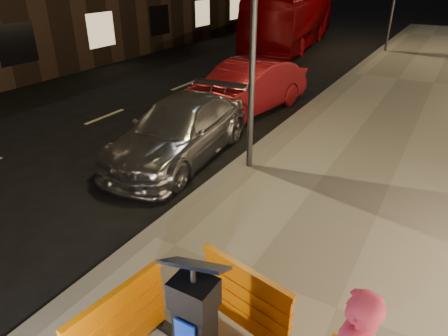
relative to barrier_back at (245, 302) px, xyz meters
The scene contains 9 objects.
ground_plane 2.44m from the barrier_back, 157.56° to the left, with size 120.00×120.00×0.00m, color black.
sidewalk 1.34m from the barrier_back, 47.74° to the left, with size 6.00×60.00×0.15m, color gray.
kerb 2.42m from the barrier_back, 157.56° to the left, with size 0.30×60.00×0.15m, color slate.
barrier_back is the anchor object (origin of this frame).
barrier_kerbside 1.34m from the barrier_back, 135.00° to the right, with size 1.22×0.50×0.95m, color orange.
car_silver 5.29m from the barrier_back, 133.85° to the left, with size 1.81×4.46×1.29m, color #A8A8AC.
car_red 8.31m from the barrier_back, 117.39° to the left, with size 1.58×4.52×1.49m, color maroon.
bus_doubledecker 19.78m from the barrier_back, 110.28° to the left, with size 2.50×10.67×2.97m, color #870209.
street_lamp_mid 5.03m from the barrier_back, 116.34° to the left, with size 0.12×0.12×6.00m, color #3F3F44.
Camera 1 is at (3.62, -3.83, 3.93)m, focal length 32.00 mm.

